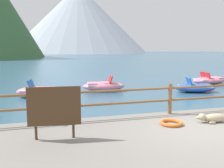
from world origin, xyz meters
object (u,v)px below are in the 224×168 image
(sign_board, at_px, (54,107))
(pedal_boat_5, at_px, (104,86))
(pedal_boat_2, at_px, (209,80))
(life_ring, at_px, (171,123))
(pedal_boat_0, at_px, (195,87))
(dog_resting, at_px, (213,118))
(pedal_boat_1, at_px, (38,91))

(sign_board, distance_m, pedal_boat_5, 9.04)
(pedal_boat_5, bearing_deg, pedal_boat_2, 4.59)
(life_ring, distance_m, pedal_boat_0, 8.07)
(life_ring, xyz_separation_m, pedal_boat_0, (5.01, 6.33, -0.19))
(pedal_boat_0, height_order, pedal_boat_2, pedal_boat_2)
(sign_board, xyz_separation_m, dog_resting, (4.25, 0.09, -0.61))
(sign_board, bearing_deg, pedal_boat_1, 92.02)
(sign_board, height_order, pedal_boat_2, sign_board)
(pedal_boat_1, height_order, pedal_boat_5, same)
(sign_board, distance_m, pedal_boat_1, 7.52)
(life_ring, bearing_deg, dog_resting, -6.09)
(pedal_boat_5, bearing_deg, dog_resting, -83.52)
(sign_board, xyz_separation_m, pedal_boat_1, (-0.26, 7.47, -0.84))
(sign_board, relative_size, pedal_boat_1, 0.51)
(dog_resting, bearing_deg, life_ring, 173.91)
(sign_board, height_order, dog_resting, sign_board)
(life_ring, relative_size, pedal_boat_5, 0.24)
(pedal_boat_0, height_order, pedal_boat_5, pedal_boat_5)
(pedal_boat_0, bearing_deg, pedal_boat_5, 159.07)
(sign_board, xyz_separation_m, life_ring, (3.06, 0.22, -0.68))
(pedal_boat_5, bearing_deg, pedal_boat_1, -165.85)
(pedal_boat_1, bearing_deg, sign_board, -87.98)
(life_ring, bearing_deg, pedal_boat_1, 114.62)
(pedal_boat_0, relative_size, pedal_boat_2, 0.97)
(sign_board, bearing_deg, life_ring, 4.14)
(dog_resting, xyz_separation_m, pedal_boat_0, (3.82, 6.45, -0.27))
(pedal_boat_0, relative_size, pedal_boat_5, 0.97)
(life_ring, xyz_separation_m, pedal_boat_5, (0.26, 8.15, -0.16))
(pedal_boat_1, xyz_separation_m, pedal_boat_5, (3.58, 0.90, -0.00))
(pedal_boat_5, bearing_deg, pedal_boat_0, -20.93)
(life_ring, relative_size, pedal_boat_1, 0.26)
(dog_resting, xyz_separation_m, pedal_boat_2, (6.55, 8.88, -0.25))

